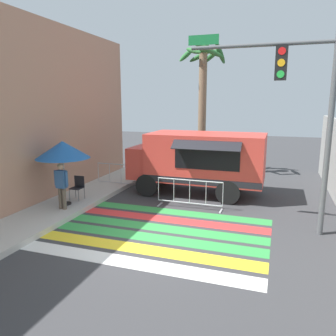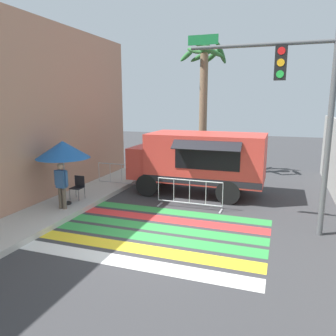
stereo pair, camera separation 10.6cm
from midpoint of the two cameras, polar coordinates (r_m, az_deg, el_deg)
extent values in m
plane|color=#38383A|center=(9.45, -2.75, -12.06)|extent=(60.00, 60.00, 0.00)
cube|color=#B7B5AD|center=(12.23, -26.11, -7.27)|extent=(4.40, 16.00, 0.18)
cube|color=tan|center=(11.51, -26.80, 8.11)|extent=(0.25, 16.00, 6.68)
cube|color=white|center=(8.22, -6.81, -15.92)|extent=(6.40, 0.56, 0.01)
cube|color=yellow|center=(8.83, -4.59, -13.83)|extent=(6.40, 0.56, 0.01)
cube|color=green|center=(9.47, -2.70, -11.99)|extent=(6.40, 0.56, 0.01)
cube|color=green|center=(10.12, -1.07, -10.38)|extent=(6.40, 0.56, 0.01)
cube|color=red|center=(10.79, 0.35, -8.96)|extent=(6.40, 0.56, 0.01)
cube|color=green|center=(11.47, 1.59, -7.70)|extent=(6.40, 0.56, 0.01)
cube|color=#D13D33|center=(13.39, 6.93, 1.93)|extent=(4.61, 2.32, 1.90)
cube|color=#D13D33|center=(14.11, -2.29, 1.22)|extent=(1.63, 2.13, 1.28)
cube|color=#1E232D|center=(14.35, -5.15, 2.66)|extent=(0.06, 1.85, 0.49)
cube|color=black|center=(12.18, 7.00, 1.65)|extent=(2.44, 0.03, 0.85)
cube|color=black|center=(11.90, 6.84, 3.90)|extent=(2.54, 0.43, 0.31)
cube|color=black|center=(12.43, 5.68, -2.41)|extent=(4.61, 0.01, 0.24)
cylinder|color=black|center=(13.26, -3.41, -3.01)|extent=(0.91, 0.22, 0.91)
cylinder|color=black|center=(15.20, -0.32, -1.11)|extent=(0.91, 0.22, 0.91)
cylinder|color=black|center=(12.42, 10.64, -4.21)|extent=(0.91, 0.22, 0.91)
cylinder|color=black|center=(14.46, 11.94, -2.02)|extent=(0.91, 0.22, 0.91)
cylinder|color=#515456|center=(9.97, 26.51, 5.38)|extent=(0.16, 0.16, 5.84)
cylinder|color=#515456|center=(10.00, 15.99, 19.93)|extent=(3.90, 0.11, 0.11)
cube|color=black|center=(9.88, 19.35, 16.85)|extent=(0.32, 0.28, 0.90)
cylinder|color=red|center=(9.77, 19.46, 18.68)|extent=(0.20, 0.02, 0.20)
cylinder|color=#F2A519|center=(9.74, 19.34, 16.94)|extent=(0.20, 0.02, 0.20)
cylinder|color=green|center=(9.71, 19.22, 15.18)|extent=(0.20, 0.02, 0.20)
cube|color=#197238|center=(10.25, 6.44, 21.31)|extent=(0.90, 0.02, 0.28)
cylinder|color=black|center=(12.30, -17.05, -5.88)|extent=(0.36, 0.36, 0.06)
cylinder|color=#B2B2B7|center=(12.03, -17.36, -0.85)|extent=(0.04, 0.04, 2.27)
cone|color=#1E59A5|center=(11.89, -17.60, 3.09)|extent=(1.86, 1.86, 0.60)
cylinder|color=#4C4C51|center=(12.67, -16.51, -4.48)|extent=(0.02, 0.02, 0.43)
cylinder|color=#4C4C51|center=(12.45, -15.05, -4.68)|extent=(0.02, 0.02, 0.43)
cylinder|color=#4C4C51|center=(12.97, -15.51, -4.05)|extent=(0.02, 0.02, 0.43)
cylinder|color=#4C4C51|center=(12.76, -14.07, -4.23)|extent=(0.02, 0.02, 0.43)
cube|color=black|center=(12.65, -15.34, -3.35)|extent=(0.41, 0.41, 0.03)
cube|color=black|center=(12.75, -14.91, -2.20)|extent=(0.41, 0.03, 0.41)
cylinder|color=brown|center=(11.77, -17.96, -4.99)|extent=(0.13, 0.13, 0.74)
cylinder|color=brown|center=(11.68, -17.37, -5.07)|extent=(0.13, 0.13, 0.74)
cube|color=#33598C|center=(11.56, -17.86, -1.83)|extent=(0.34, 0.20, 0.60)
cylinder|color=#33598C|center=(11.68, -18.74, -1.59)|extent=(0.09, 0.09, 0.51)
cylinder|color=#33598C|center=(11.42, -16.99, -1.77)|extent=(0.09, 0.09, 0.51)
sphere|color=tan|center=(11.47, -18.00, 0.29)|extent=(0.21, 0.21, 0.21)
cylinder|color=#B7BABF|center=(11.64, 4.07, -2.15)|extent=(2.38, 0.04, 0.04)
cylinder|color=#B7BABF|center=(11.87, 4.01, -6.11)|extent=(2.38, 0.04, 0.04)
cylinder|color=#B7BABF|center=(12.10, -1.41, -3.65)|extent=(0.02, 0.02, 0.84)
cylinder|color=#B7BABF|center=(11.91, 1.27, -3.90)|extent=(0.02, 0.02, 0.84)
cylinder|color=#B7BABF|center=(11.75, 4.04, -4.15)|extent=(0.02, 0.02, 0.84)
cylinder|color=#B7BABF|center=(11.61, 6.88, -4.39)|extent=(0.02, 0.02, 0.84)
cylinder|color=#B7BABF|center=(11.51, 9.78, -4.63)|extent=(0.02, 0.02, 0.84)
cube|color=#B7BABF|center=(12.26, -1.18, -6.37)|extent=(0.06, 0.44, 0.03)
cube|color=#B7BABF|center=(11.70, 9.43, -7.42)|extent=(0.06, 0.44, 0.03)
cylinder|color=#B7BABF|center=(14.67, -7.92, 0.62)|extent=(2.31, 0.04, 0.04)
cylinder|color=#B7BABF|center=(14.85, -7.83, -2.58)|extent=(2.31, 0.04, 0.04)
cylinder|color=#B7BABF|center=(15.31, -11.74, -0.66)|extent=(0.02, 0.02, 0.84)
cylinder|color=#B7BABF|center=(15.02, -9.84, -0.82)|extent=(0.02, 0.02, 0.84)
cylinder|color=#B7BABF|center=(14.75, -7.87, -0.99)|extent=(0.02, 0.02, 0.84)
cylinder|color=#B7BABF|center=(14.50, -5.84, -1.15)|extent=(0.02, 0.02, 0.84)
cylinder|color=#B7BABF|center=(14.27, -3.73, -1.33)|extent=(0.02, 0.02, 0.84)
cube|color=#B7BABF|center=(15.42, -11.48, -2.85)|extent=(0.06, 0.44, 0.03)
cube|color=#B7BABF|center=(14.43, -3.88, -3.62)|extent=(0.06, 0.44, 0.03)
cylinder|color=#7A664C|center=(16.96, 6.31, 9.13)|extent=(0.40, 0.40, 6.18)
sphere|color=#2D6B33|center=(17.14, 6.56, 20.01)|extent=(0.60, 0.60, 0.60)
ellipsoid|color=#2D6B33|center=(16.83, 9.42, 19.21)|extent=(0.44, 1.61, 1.05)
ellipsoid|color=#2D6B33|center=(17.67, 8.02, 18.83)|extent=(1.33, 0.77, 0.95)
ellipsoid|color=#2D6B33|center=(17.76, 6.18, 18.93)|extent=(1.29, 0.71, 0.83)
ellipsoid|color=#2D6B33|center=(17.46, 3.65, 19.12)|extent=(0.52, 1.73, 1.01)
ellipsoid|color=#2D6B33|center=(16.76, 4.82, 19.70)|extent=(1.09, 0.97, 0.55)
ellipsoid|color=#2D6B33|center=(16.31, 7.42, 19.70)|extent=(1.55, 1.01, 0.85)
camera|label=1|loc=(0.05, -89.75, 0.05)|focal=35.00mm
camera|label=2|loc=(0.05, 90.25, -0.05)|focal=35.00mm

